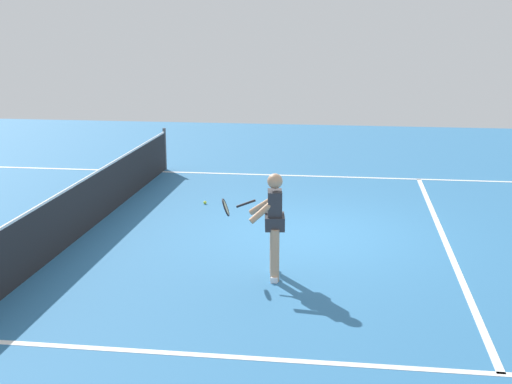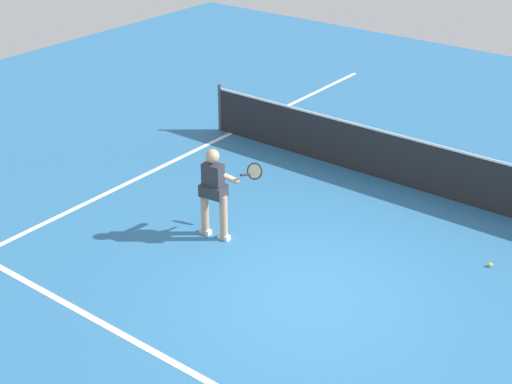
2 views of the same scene
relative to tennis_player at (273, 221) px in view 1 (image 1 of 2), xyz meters
name	(u,v)px [view 1 (image 1 of 2)]	position (x,y,z in m)	size (l,w,h in m)	color
ground_plane	(312,234)	(2.14, -0.46, -0.85)	(26.58, 26.58, 0.00)	teal
service_line_marking	(444,239)	(2.14, -2.74, -0.84)	(9.41, 0.10, 0.01)	white
sideline_left_marking	(288,360)	(-2.56, -0.46, -0.84)	(0.10, 18.45, 0.01)	white
sideline_right_marking	(323,176)	(6.85, -0.46, -0.84)	(0.10, 18.45, 0.01)	white
court_net	(93,200)	(2.14, 3.53, -0.36)	(10.09, 0.08, 1.05)	#4C4C51
tennis_player	(273,221)	(0.00, 0.00, 0.00)	(0.73, 1.00, 1.55)	tan
tennis_ball_near	(205,202)	(3.93, 1.83, -0.81)	(0.07, 0.07, 0.07)	#D1E533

